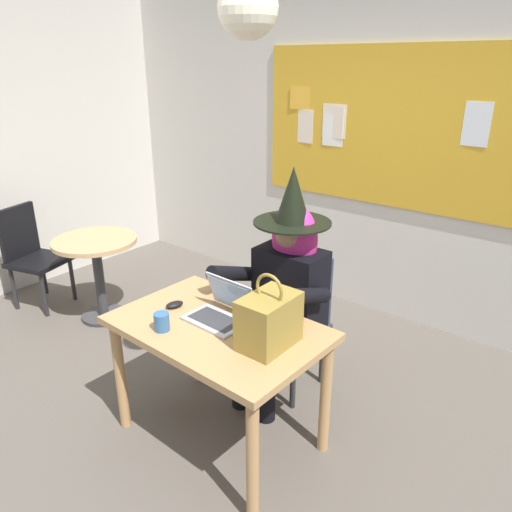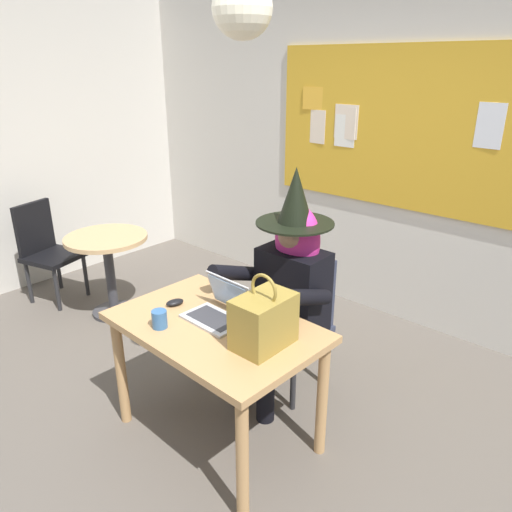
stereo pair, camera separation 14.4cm
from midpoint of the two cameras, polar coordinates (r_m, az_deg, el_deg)
name	(u,v)px [view 2 (the right image)]	position (r m, az deg, el deg)	size (l,w,h in m)	color
ground_plane	(227,442)	(2.99, -1.99, -20.85)	(24.00, 24.00, 0.00)	#5B544C
wall_back_bulletin	(414,154)	(3.99, 18.91, 11.17)	(5.95, 2.22, 2.71)	silver
desk_main	(216,341)	(2.66, -3.17, -9.91)	(1.14, 0.76, 0.74)	tan
chair_at_desk	(298,315)	(3.20, 6.20, -6.87)	(0.42, 0.42, 0.89)	#2D3347
person_costumed	(287,279)	(2.98, 5.06, -2.72)	(0.60, 0.70, 1.47)	black
laptop	(220,309)	(2.64, -2.66, -6.26)	(0.34, 0.28, 0.21)	#B7B7BC
computer_mouse	(175,302)	(2.81, -8.00, -5.40)	(0.06, 0.10, 0.03)	black
handbag	(264,321)	(2.36, 2.66, -7.56)	(0.20, 0.30, 0.38)	olive
coffee_mug	(159,319)	(2.58, -9.62, -7.29)	(0.08, 0.08, 0.10)	#336099
side_table_round	(108,258)	(4.20, -15.92, -0.20)	(0.67, 0.67, 0.70)	tan
chair_spare_by_window	(46,247)	(4.69, -22.49, 0.96)	(0.52, 0.52, 0.88)	black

